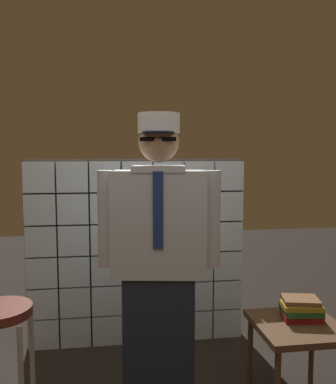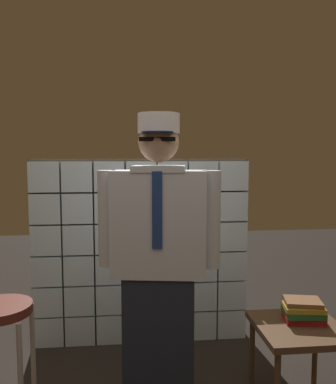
{
  "view_description": "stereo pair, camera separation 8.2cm",
  "coord_description": "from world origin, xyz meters",
  "px_view_note": "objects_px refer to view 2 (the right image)",
  "views": [
    {
      "loc": [
        -0.19,
        -1.81,
        1.58
      ],
      "look_at": [
        0.13,
        0.44,
        1.37
      ],
      "focal_mm": 36.5,
      "sensor_mm": 36.0,
      "label": 1
    },
    {
      "loc": [
        -0.11,
        -1.82,
        1.58
      ],
      "look_at": [
        0.13,
        0.44,
        1.37
      ],
      "focal_mm": 36.5,
      "sensor_mm": 36.0,
      "label": 2
    }
  ],
  "objects_px": {
    "coffee_mug": "(309,315)",
    "book_stack": "(303,311)",
    "side_table": "(299,337)",
    "standing_person": "(159,262)",
    "bar_stool": "(1,341)"
  },
  "relations": [
    {
      "from": "side_table",
      "to": "book_stack",
      "type": "bearing_deg",
      "value": 46.74
    },
    {
      "from": "coffee_mug",
      "to": "standing_person",
      "type": "bearing_deg",
      "value": 178.87
    },
    {
      "from": "standing_person",
      "to": "book_stack",
      "type": "xyz_separation_m",
      "value": [
        0.9,
        -0.01,
        -0.33
      ]
    },
    {
      "from": "bar_stool",
      "to": "book_stack",
      "type": "bearing_deg",
      "value": 4.93
    },
    {
      "from": "standing_person",
      "to": "book_stack",
      "type": "distance_m",
      "value": 0.96
    },
    {
      "from": "side_table",
      "to": "coffee_mug",
      "type": "xyz_separation_m",
      "value": [
        0.08,
        0.04,
        0.12
      ]
    },
    {
      "from": "bar_stool",
      "to": "side_table",
      "type": "distance_m",
      "value": 1.73
    },
    {
      "from": "book_stack",
      "to": "coffee_mug",
      "type": "xyz_separation_m",
      "value": [
        0.03,
        -0.01,
        -0.02
      ]
    },
    {
      "from": "standing_person",
      "to": "bar_stool",
      "type": "distance_m",
      "value": 0.95
    },
    {
      "from": "side_table",
      "to": "bar_stool",
      "type": "bearing_deg",
      "value": -176.57
    },
    {
      "from": "standing_person",
      "to": "coffee_mug",
      "type": "relative_size",
      "value": 14.44
    },
    {
      "from": "coffee_mug",
      "to": "book_stack",
      "type": "bearing_deg",
      "value": 164.05
    },
    {
      "from": "side_table",
      "to": "coffee_mug",
      "type": "height_order",
      "value": "coffee_mug"
    },
    {
      "from": "side_table",
      "to": "book_stack",
      "type": "relative_size",
      "value": 2.03
    },
    {
      "from": "book_stack",
      "to": "standing_person",
      "type": "bearing_deg",
      "value": 179.45
    }
  ]
}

